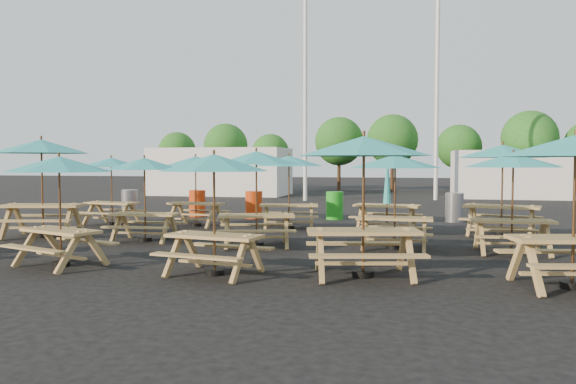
% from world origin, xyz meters
% --- Properties ---
extents(ground, '(120.00, 120.00, 0.00)m').
position_xyz_m(ground, '(0.00, 0.00, 0.00)').
color(ground, black).
rests_on(ground, ground).
extents(picnic_unit_1, '(2.90, 2.90, 2.56)m').
position_xyz_m(picnic_unit_1, '(-5.89, -1.32, 2.22)').
color(picnic_unit_1, '#A7834A').
rests_on(picnic_unit_1, ground).
extents(picnic_unit_2, '(2.26, 2.26, 2.11)m').
position_xyz_m(picnic_unit_2, '(-5.67, 1.69, 1.84)').
color(picnic_unit_2, '#A7834A').
rests_on(picnic_unit_2, ground).
extents(picnic_unit_3, '(2.48, 2.48, 2.07)m').
position_xyz_m(picnic_unit_3, '(-2.89, -4.84, 1.80)').
color(picnic_unit_3, '#A7834A').
rests_on(picnic_unit_3, ground).
extents(picnic_unit_4, '(2.08, 2.08, 2.07)m').
position_xyz_m(picnic_unit_4, '(-2.94, -1.41, 1.80)').
color(picnic_unit_4, '#A7834A').
rests_on(picnic_unit_4, ground).
extents(picnic_unit_5, '(2.24, 2.24, 2.15)m').
position_xyz_m(picnic_unit_5, '(-2.98, 1.94, 1.87)').
color(picnic_unit_5, '#A7834A').
rests_on(picnic_unit_5, ground).
extents(picnic_unit_6, '(2.28, 2.28, 2.10)m').
position_xyz_m(picnic_unit_6, '(0.20, -4.96, 1.83)').
color(picnic_unit_6, '#A7834A').
rests_on(picnic_unit_6, ground).
extents(picnic_unit_7, '(2.58, 2.58, 2.22)m').
position_xyz_m(picnic_unit_7, '(-0.02, -1.63, 1.93)').
color(picnic_unit_7, '#A7834A').
rests_on(picnic_unit_7, ground).
extents(picnic_unit_8, '(2.37, 2.37, 2.16)m').
position_xyz_m(picnic_unit_8, '(-0.06, 1.87, 1.87)').
color(picnic_unit_8, '#A7834A').
rests_on(picnic_unit_8, ground).
extents(picnic_unit_9, '(2.71, 2.71, 2.40)m').
position_xyz_m(picnic_unit_9, '(2.71, -4.55, 2.09)').
color(picnic_unit_9, '#A7834A').
rests_on(picnic_unit_9, ground).
extents(picnic_unit_10, '(2.03, 2.03, 2.13)m').
position_xyz_m(picnic_unit_10, '(3.10, -1.29, 1.85)').
color(picnic_unit_10, '#A7834A').
rests_on(picnic_unit_10, ground).
extents(picnic_unit_11, '(2.00, 1.81, 2.28)m').
position_xyz_m(picnic_unit_11, '(2.77, 1.83, 0.94)').
color(picnic_unit_11, '#A7834A').
rests_on(picnic_unit_11, ground).
extents(picnic_unit_12, '(2.65, 2.65, 2.38)m').
position_xyz_m(picnic_unit_12, '(5.93, -4.70, 2.07)').
color(picnic_unit_12, '#A7834A').
rests_on(picnic_unit_12, ground).
extents(picnic_unit_13, '(2.13, 2.13, 2.16)m').
position_xyz_m(picnic_unit_13, '(5.56, -1.35, 1.87)').
color(picnic_unit_13, '#A7834A').
rests_on(picnic_unit_13, ground).
extents(picnic_unit_14, '(2.80, 2.80, 2.43)m').
position_xyz_m(picnic_unit_14, '(5.76, 1.57, 2.11)').
color(picnic_unit_14, '#A7834A').
rests_on(picnic_unit_14, ground).
extents(waste_bin_0, '(0.59, 0.59, 0.95)m').
position_xyz_m(waste_bin_0, '(-6.66, 4.57, 0.47)').
color(waste_bin_0, gray).
rests_on(waste_bin_0, ground).
extents(waste_bin_1, '(0.59, 0.59, 0.95)m').
position_xyz_m(waste_bin_1, '(-4.13, 4.84, 0.47)').
color(waste_bin_1, red).
rests_on(waste_bin_1, ground).
extents(waste_bin_2, '(0.59, 0.59, 0.95)m').
position_xyz_m(waste_bin_2, '(-1.94, 4.61, 0.47)').
color(waste_bin_2, red).
rests_on(waste_bin_2, ground).
extents(waste_bin_3, '(0.59, 0.59, 0.95)m').
position_xyz_m(waste_bin_3, '(0.84, 4.93, 0.47)').
color(waste_bin_3, '#1D981B').
rests_on(waste_bin_3, ground).
extents(waste_bin_4, '(0.59, 0.59, 0.95)m').
position_xyz_m(waste_bin_4, '(4.77, 4.97, 0.47)').
color(waste_bin_4, gray).
rests_on(waste_bin_4, ground).
extents(mast_0, '(0.20, 0.20, 12.00)m').
position_xyz_m(mast_0, '(-2.00, 14.00, 6.00)').
color(mast_0, silver).
rests_on(mast_0, ground).
extents(mast_1, '(0.20, 0.20, 12.00)m').
position_xyz_m(mast_1, '(4.50, 16.00, 6.00)').
color(mast_1, silver).
rests_on(mast_1, ground).
extents(event_tent_0, '(8.00, 4.00, 2.80)m').
position_xyz_m(event_tent_0, '(-8.00, 18.00, 1.40)').
color(event_tent_0, silver).
rests_on(event_tent_0, ground).
extents(event_tent_1, '(7.00, 4.00, 2.60)m').
position_xyz_m(event_tent_1, '(9.00, 19.00, 1.30)').
color(event_tent_1, silver).
rests_on(event_tent_1, ground).
extents(tree_0, '(2.80, 2.80, 4.24)m').
position_xyz_m(tree_0, '(-14.07, 25.25, 2.83)').
color(tree_0, '#382314').
rests_on(tree_0, ground).
extents(tree_1, '(3.11, 3.11, 4.72)m').
position_xyz_m(tree_1, '(-9.74, 23.90, 3.15)').
color(tree_1, '#382314').
rests_on(tree_1, ground).
extents(tree_2, '(2.59, 2.59, 3.93)m').
position_xyz_m(tree_2, '(-6.39, 23.65, 2.62)').
color(tree_2, '#382314').
rests_on(tree_2, ground).
extents(tree_3, '(3.36, 3.36, 5.09)m').
position_xyz_m(tree_3, '(-1.75, 24.72, 3.41)').
color(tree_3, '#382314').
rests_on(tree_3, ground).
extents(tree_4, '(3.41, 3.41, 5.17)m').
position_xyz_m(tree_4, '(1.90, 24.26, 3.46)').
color(tree_4, '#382314').
rests_on(tree_4, ground).
extents(tree_5, '(2.94, 2.94, 4.45)m').
position_xyz_m(tree_5, '(6.22, 24.67, 2.97)').
color(tree_5, '#382314').
rests_on(tree_5, ground).
extents(tree_6, '(3.38, 3.38, 5.13)m').
position_xyz_m(tree_6, '(10.23, 22.90, 3.43)').
color(tree_6, '#382314').
rests_on(tree_6, ground).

